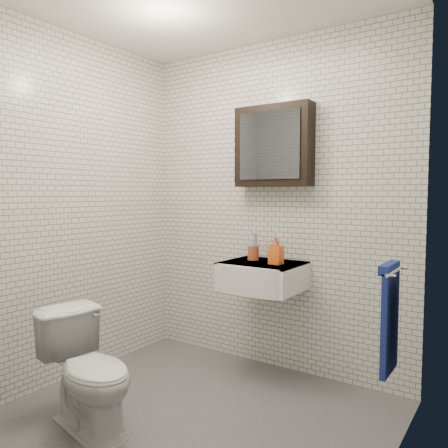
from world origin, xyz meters
TOP-DOWN VIEW (x-y plane):
  - ground at (0.00, 0.00)m, footprint 2.20×2.00m
  - room_shell at (0.00, 0.00)m, footprint 2.22×2.02m
  - washbasin at (0.05, 0.73)m, footprint 0.55×0.50m
  - faucet at (0.05, 0.93)m, footprint 0.06×0.20m
  - mirror_cabinet at (0.05, 0.93)m, footprint 0.60×0.15m
  - towel_rail at (1.04, 0.35)m, footprint 0.09×0.30m
  - toothbrush_cup at (-0.06, 0.83)m, footprint 0.09×0.09m
  - soap_bottle at (0.17, 0.76)m, footprint 0.09×0.09m
  - toilet at (-0.41, -0.42)m, footprint 0.72×0.50m

SIDE VIEW (x-z plane):
  - ground at x=0.00m, z-range 0.00..0.01m
  - toilet at x=-0.41m, z-range 0.00..0.67m
  - towel_rail at x=1.04m, z-range 0.43..1.01m
  - washbasin at x=0.05m, z-range 0.66..0.86m
  - toothbrush_cup at x=-0.06m, z-range 0.79..1.02m
  - faucet at x=0.05m, z-range 0.84..0.99m
  - soap_bottle at x=0.17m, z-range 0.85..1.04m
  - room_shell at x=0.00m, z-range 0.21..2.72m
  - mirror_cabinet at x=0.05m, z-range 1.40..2.00m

